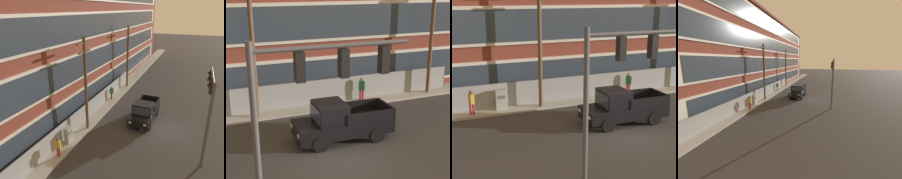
# 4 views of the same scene
# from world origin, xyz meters

# --- Properties ---
(ground_plane) EXTENTS (160.00, 160.00, 0.00)m
(ground_plane) POSITION_xyz_m (0.00, 0.00, 0.00)
(ground_plane) COLOR #333030
(sidewalk_building_side) EXTENTS (80.00, 1.86, 0.16)m
(sidewalk_building_side) POSITION_xyz_m (0.00, 7.06, 0.08)
(sidewalk_building_side) COLOR #9E9B93
(sidewalk_building_side) RESTS_ON ground
(chain_link_fence) EXTENTS (27.55, 0.06, 1.77)m
(chain_link_fence) POSITION_xyz_m (-2.30, 7.34, 0.90)
(chain_link_fence) COLOR gray
(chain_link_fence) RESTS_ON ground
(traffic_signal_mast) EXTENTS (5.17, 0.43, 6.14)m
(traffic_signal_mast) POSITION_xyz_m (-2.51, -3.15, 4.47)
(traffic_signal_mast) COLOR #4C4C51
(traffic_signal_mast) RESTS_ON ground
(pickup_truck_black) EXTENTS (5.05, 2.13, 2.06)m
(pickup_truck_black) POSITION_xyz_m (0.82, 2.10, 0.96)
(pickup_truck_black) COLOR black
(pickup_truck_black) RESTS_ON ground
(utility_pole_near_corner) EXTENTS (2.17, 0.26, 8.24)m
(utility_pole_near_corner) POSITION_xyz_m (-2.62, 6.48, 4.53)
(utility_pole_near_corner) COLOR brown
(utility_pole_near_corner) RESTS_ON ground
(utility_pole_midblock) EXTENTS (2.45, 0.26, 8.24)m
(utility_pole_midblock) POSITION_xyz_m (9.52, 6.70, 4.57)
(utility_pole_midblock) COLOR brown
(utility_pole_midblock) RESTS_ON ground
(pedestrian_near_cabinet) EXTENTS (0.47, 0.41, 1.69)m
(pedestrian_near_cabinet) POSITION_xyz_m (4.38, 6.94, 0.97)
(pedestrian_near_cabinet) COLOR maroon
(pedestrian_near_cabinet) RESTS_ON ground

